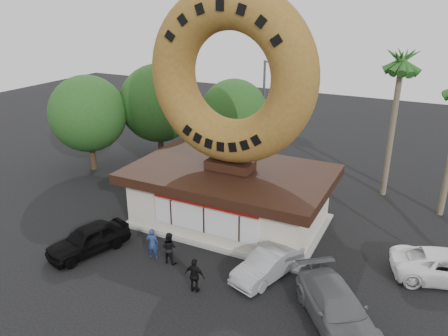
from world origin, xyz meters
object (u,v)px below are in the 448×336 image
street_lamp (265,108)px  car_silver (268,264)px  person_left (153,243)px  person_center (169,248)px  car_black (88,239)px  car_grey (337,308)px  donut_shop (230,194)px  person_right (195,276)px  giant_donut (231,76)px

street_lamp → car_silver: 15.67m
person_left → person_center: 0.96m
car_black → car_grey: bearing=20.4°
donut_shop → street_lamp: bearing=100.5°
donut_shop → car_black: bearing=-129.7°
street_lamp → person_right: 17.29m
car_grey → person_center: bearing=138.0°
car_black → street_lamp: bearing=97.6°
street_lamp → car_black: street_lamp is taller
car_black → car_silver: bearing=31.9°
donut_shop → car_grey: (7.51, -5.80, -1.02)m
donut_shop → car_silver: 5.74m
street_lamp → donut_shop: bearing=-79.5°
street_lamp → car_grey: size_ratio=1.57×
car_black → person_right: bearing=15.1°
car_black → giant_donut: bearing=69.3°
car_silver → car_grey: car_grey is taller
giant_donut → person_left: size_ratio=5.64×
donut_shop → giant_donut: giant_donut is taller
donut_shop → giant_donut: size_ratio=1.21×
car_black → person_left: bearing=35.5°
car_grey → giant_donut: bearing=105.0°
donut_shop → car_black: size_ratio=2.61×
car_grey → car_black: bearing=144.2°
person_right → car_grey: person_right is taller
person_right → car_grey: (6.07, 0.76, -0.09)m
donut_shop → person_left: (-1.80, -5.14, -0.94)m
person_right → person_left: bearing=-26.7°
street_lamp → person_right: (3.30, -16.58, -3.65)m
giant_donut → car_black: bearing=-129.6°
giant_donut → car_silver: (3.91, -4.06, -7.79)m
donut_shop → person_left: donut_shop is taller
person_right → car_black: size_ratio=0.39×
car_silver → street_lamp: bearing=130.7°
person_left → car_black: bearing=-2.4°
street_lamp → person_left: street_lamp is taller
person_center → donut_shop: bearing=-97.9°
giant_donut → donut_shop: bearing=-90.0°
person_right → car_grey: 6.11m
car_silver → car_grey: (3.60, -1.75, 0.09)m
person_center → car_grey: size_ratio=0.32×
person_left → car_grey: (9.31, -0.65, -0.08)m
giant_donut → person_center: size_ratio=5.67×
car_grey → car_silver: bearing=116.7°
donut_shop → street_lamp: street_lamp is taller
giant_donut → street_lamp: (-1.86, 10.00, -3.96)m
giant_donut → car_grey: giant_donut is taller
car_silver → person_left: bearing=-150.7°
giant_donut → person_center: (-0.84, -5.13, -7.63)m
person_center → car_black: 4.36m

